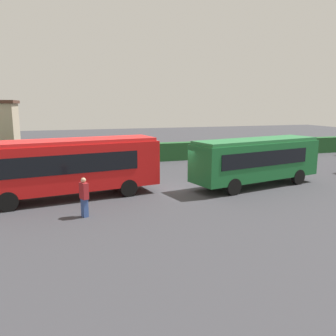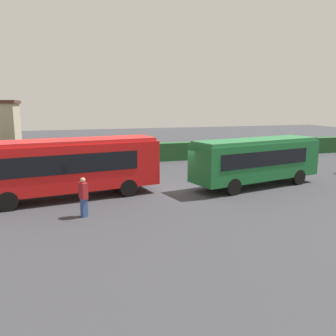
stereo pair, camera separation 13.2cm
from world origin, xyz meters
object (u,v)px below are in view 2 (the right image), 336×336
at_px(person_left, 84,196).
at_px(person_right, 244,166).
at_px(bus_red, 67,165).
at_px(traffic_cone, 297,165).
at_px(bus_green, 256,159).
at_px(person_center, 110,171).

distance_m(person_left, person_right, 12.63).
bearing_deg(bus_red, traffic_cone, 3.17).
height_order(bus_red, traffic_cone, bus_red).
bearing_deg(person_left, bus_green, -6.52).
bearing_deg(person_right, traffic_cone, 166.80).
distance_m(bus_red, traffic_cone, 18.61).
bearing_deg(person_center, bus_green, -59.00).
distance_m(person_center, person_right, 9.37).
height_order(person_left, person_center, person_left).
bearing_deg(bus_red, person_right, -0.60).
xyz_separation_m(bus_green, person_center, (-8.89, 3.21, -0.81)).
bearing_deg(bus_green, person_left, -176.63).
xyz_separation_m(bus_green, person_right, (0.44, 2.29, -0.85)).
distance_m(bus_green, person_left, 11.45).
xyz_separation_m(person_center, traffic_cone, (15.46, 1.16, -0.65)).
height_order(person_left, traffic_cone, person_left).
bearing_deg(traffic_cone, bus_red, -168.36).
height_order(person_left, person_right, person_left).
distance_m(person_center, traffic_cone, 15.52).
height_order(person_center, traffic_cone, person_center).
xyz_separation_m(bus_green, traffic_cone, (6.57, 4.37, -1.46)).
height_order(bus_red, person_center, bus_red).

